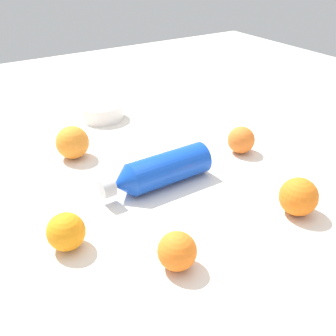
{
  "coord_description": "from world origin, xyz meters",
  "views": [
    {
      "loc": [
        -0.69,
        0.47,
        0.49
      ],
      "look_at": [
        -0.02,
        0.04,
        0.04
      ],
      "focal_mm": 43.7,
      "sensor_mm": 36.0,
      "label": 1
    }
  ],
  "objects_px": {
    "orange_3": "(299,197)",
    "orange_0": "(72,142)",
    "orange_2": "(66,232)",
    "ceramic_bowl": "(101,111)",
    "orange_4": "(241,140)",
    "orange_1": "(177,251)",
    "water_bottle": "(159,171)"
  },
  "relations": [
    {
      "from": "water_bottle",
      "to": "orange_1",
      "type": "distance_m",
      "value": 0.26
    },
    {
      "from": "orange_2",
      "to": "orange_4",
      "type": "distance_m",
      "value": 0.52
    },
    {
      "from": "orange_0",
      "to": "orange_1",
      "type": "relative_size",
      "value": 1.23
    },
    {
      "from": "orange_1",
      "to": "ceramic_bowl",
      "type": "relative_size",
      "value": 0.5
    },
    {
      "from": "orange_0",
      "to": "ceramic_bowl",
      "type": "height_order",
      "value": "orange_0"
    },
    {
      "from": "ceramic_bowl",
      "to": "orange_1",
      "type": "bearing_deg",
      "value": 166.23
    },
    {
      "from": "orange_1",
      "to": "ceramic_bowl",
      "type": "bearing_deg",
      "value": -13.77
    },
    {
      "from": "orange_2",
      "to": "orange_0",
      "type": "bearing_deg",
      "value": -22.94
    },
    {
      "from": "orange_1",
      "to": "orange_2",
      "type": "height_order",
      "value": "orange_2"
    },
    {
      "from": "orange_0",
      "to": "orange_2",
      "type": "xyz_separation_m",
      "value": [
        -0.32,
        0.14,
        -0.01
      ]
    },
    {
      "from": "orange_3",
      "to": "orange_0",
      "type": "bearing_deg",
      "value": 31.83
    },
    {
      "from": "water_bottle",
      "to": "orange_0",
      "type": "xyz_separation_m",
      "value": [
        0.23,
        0.11,
        0.0
      ]
    },
    {
      "from": "orange_3",
      "to": "water_bottle",
      "type": "bearing_deg",
      "value": 36.92
    },
    {
      "from": "orange_2",
      "to": "orange_3",
      "type": "xyz_separation_m",
      "value": [
        -0.15,
        -0.43,
        0.0
      ]
    },
    {
      "from": "orange_4",
      "to": "ceramic_bowl",
      "type": "distance_m",
      "value": 0.45
    },
    {
      "from": "orange_0",
      "to": "ceramic_bowl",
      "type": "bearing_deg",
      "value": -40.08
    },
    {
      "from": "water_bottle",
      "to": "ceramic_bowl",
      "type": "xyz_separation_m",
      "value": [
        0.43,
        -0.05,
        -0.01
      ]
    },
    {
      "from": "orange_1",
      "to": "orange_2",
      "type": "xyz_separation_m",
      "value": [
        0.15,
        0.14,
        0.0
      ]
    },
    {
      "from": "orange_4",
      "to": "water_bottle",
      "type": "bearing_deg",
      "value": 95.81
    },
    {
      "from": "orange_0",
      "to": "orange_4",
      "type": "xyz_separation_m",
      "value": [
        -0.2,
        -0.37,
        -0.01
      ]
    },
    {
      "from": "orange_2",
      "to": "orange_3",
      "type": "relative_size",
      "value": 0.89
    },
    {
      "from": "water_bottle",
      "to": "orange_4",
      "type": "bearing_deg",
      "value": -175.48
    },
    {
      "from": "orange_1",
      "to": "water_bottle",
      "type": "bearing_deg",
      "value": -24.72
    },
    {
      "from": "orange_3",
      "to": "orange_4",
      "type": "height_order",
      "value": "orange_3"
    },
    {
      "from": "orange_2",
      "to": "orange_4",
      "type": "height_order",
      "value": "same"
    },
    {
      "from": "water_bottle",
      "to": "orange_3",
      "type": "bearing_deg",
      "value": 125.63
    },
    {
      "from": "orange_1",
      "to": "orange_2",
      "type": "relative_size",
      "value": 0.97
    },
    {
      "from": "orange_2",
      "to": "ceramic_bowl",
      "type": "relative_size",
      "value": 0.51
    },
    {
      "from": "orange_0",
      "to": "orange_4",
      "type": "relative_size",
      "value": 1.19
    },
    {
      "from": "orange_4",
      "to": "ceramic_bowl",
      "type": "xyz_separation_m",
      "value": [
        0.4,
        0.21,
        -0.01
      ]
    },
    {
      "from": "orange_3",
      "to": "ceramic_bowl",
      "type": "bearing_deg",
      "value": 10.76
    },
    {
      "from": "orange_4",
      "to": "orange_3",
      "type": "bearing_deg",
      "value": 162.68
    }
  ]
}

